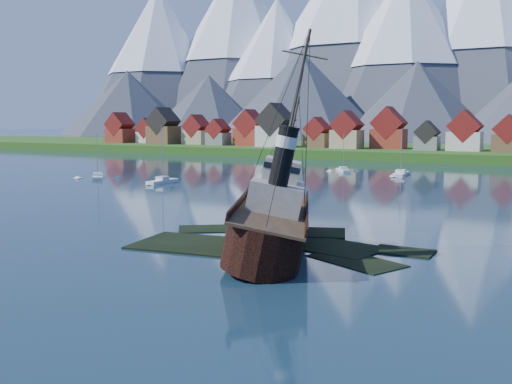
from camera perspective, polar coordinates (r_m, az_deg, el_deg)
The scene contains 10 objects.
ground at distance 61.20m, azimuth -0.49°, elevation -5.42°, with size 1400.00×1400.00×0.00m, color #162D3F.
shoal at distance 62.32m, azimuth 1.92°, elevation -5.52°, with size 31.71×21.24×1.14m.
shore_bank at distance 224.45m, azimuth 21.19°, elevation 3.29°, with size 600.00×80.00×3.20m, color #1D4413.
seawall at distance 186.92m, azimuth 19.65°, elevation 2.67°, with size 600.00×2.50×2.00m, color #3F3D38.
town at distance 213.65m, azimuth 11.78°, elevation 5.86°, with size 250.96×16.69×17.30m.
tugboat_wreck at distance 60.87m, azimuth 1.69°, elevation -2.64°, with size 6.93×29.86×23.66m.
sailboat_a at distance 136.95m, azimuth -15.55°, elevation 1.43°, with size 7.66×7.94×10.78m.
sailboat_b at distance 122.96m, azimuth -9.33°, elevation 0.99°, with size 2.21×8.67×12.56m.
sailboat_c at distance 151.86m, azimuth 8.71°, elevation 2.14°, with size 6.11×7.59×10.15m.
sailboat_e at distance 143.06m, azimuth 14.27°, elevation 1.71°, with size 3.40×10.46×11.93m.
Camera 1 is at (29.09, -52.16, 13.35)m, focal length 40.00 mm.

